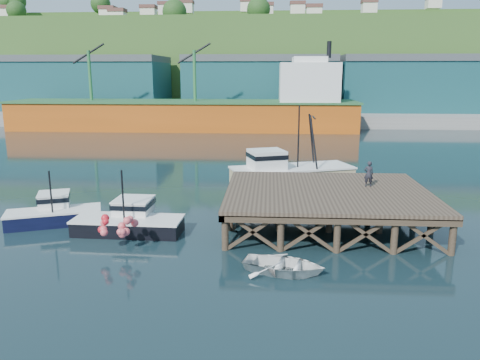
# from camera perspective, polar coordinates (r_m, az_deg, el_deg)

# --- Properties ---
(ground) EXTENTS (300.00, 300.00, 0.00)m
(ground) POSITION_cam_1_polar(r_m,az_deg,el_deg) (28.88, -0.54, -5.11)
(ground) COLOR black
(ground) RESTS_ON ground
(wharf) EXTENTS (12.00, 10.00, 2.62)m
(wharf) POSITION_cam_1_polar(r_m,az_deg,el_deg) (28.30, 10.61, -1.62)
(wharf) COLOR brown
(wharf) RESTS_ON ground
(far_quay) EXTENTS (160.00, 40.00, 2.00)m
(far_quay) POSITION_cam_1_polar(r_m,az_deg,el_deg) (97.74, 2.46, 8.21)
(far_quay) COLOR gray
(far_quay) RESTS_ON ground
(warehouse_left) EXTENTS (32.00, 16.00, 9.00)m
(warehouse_left) POSITION_cam_1_polar(r_m,az_deg,el_deg) (99.56, -18.54, 10.83)
(warehouse_left) COLOR #17444D
(warehouse_left) RESTS_ON far_quay
(warehouse_mid) EXTENTS (28.00, 16.00, 9.00)m
(warehouse_mid) POSITION_cam_1_polar(r_m,az_deg,el_deg) (92.45, 2.43, 11.36)
(warehouse_mid) COLOR #17444D
(warehouse_mid) RESTS_ON far_quay
(warehouse_right) EXTENTS (30.00, 16.00, 9.00)m
(warehouse_right) POSITION_cam_1_polar(r_m,az_deg,el_deg) (96.57, 20.84, 10.61)
(warehouse_right) COLOR #17444D
(warehouse_right) RESTS_ON far_quay
(cargo_ship) EXTENTS (55.50, 10.00, 13.75)m
(cargo_ship) POSITION_cam_1_polar(r_m,az_deg,el_deg) (76.32, -4.32, 8.62)
(cargo_ship) COLOR #C15312
(cargo_ship) RESTS_ON ground
(hillside) EXTENTS (220.00, 50.00, 22.00)m
(hillside) POSITION_cam_1_polar(r_m,az_deg,el_deg) (127.43, 2.80, 13.79)
(hillside) COLOR #2D511E
(hillside) RESTS_ON ground
(boat_navy) EXTENTS (5.79, 3.96, 3.41)m
(boat_navy) POSITION_cam_1_polar(r_m,az_deg,el_deg) (30.61, -21.73, -3.67)
(boat_navy) COLOR black
(boat_navy) RESTS_ON ground
(boat_black) EXTENTS (6.23, 5.25, 3.81)m
(boat_black) POSITION_cam_1_polar(r_m,az_deg,el_deg) (27.64, -13.31, -4.78)
(boat_black) COLOR black
(boat_black) RESTS_ON ground
(trawler) EXTENTS (10.27, 6.50, 6.48)m
(trawler) POSITION_cam_1_polar(r_m,az_deg,el_deg) (37.47, 6.04, 1.13)
(trawler) COLOR tan
(trawler) RESTS_ON ground
(dinghy) EXTENTS (4.30, 3.54, 0.78)m
(dinghy) POSITION_cam_1_polar(r_m,az_deg,el_deg) (21.75, 5.37, -10.27)
(dinghy) COLOR white
(dinghy) RESTS_ON ground
(dockworker) EXTENTS (0.58, 0.38, 1.58)m
(dockworker) POSITION_cam_1_polar(r_m,az_deg,el_deg) (29.66, 15.41, 0.73)
(dockworker) COLOR black
(dockworker) RESTS_ON wharf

